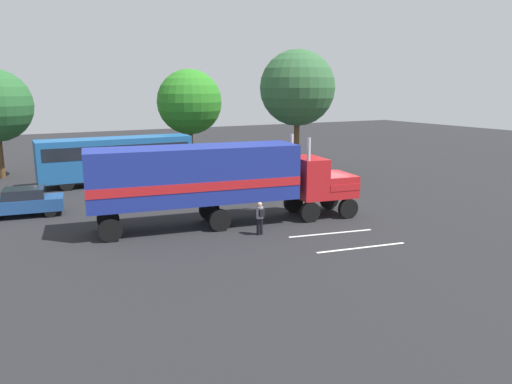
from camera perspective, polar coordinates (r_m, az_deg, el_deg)
name	(u,v)px	position (r m, az deg, el deg)	size (l,w,h in m)	color
ground_plane	(321,213)	(27.95, 7.66, -2.45)	(120.00, 120.00, 0.00)	#232326
lane_stripe_near	(331,233)	(24.15, 8.81, -4.83)	(4.40, 0.16, 0.01)	silver
lane_stripe_mid	(362,248)	(22.30, 12.33, -6.42)	(4.40, 0.16, 0.01)	silver
semi_truck	(216,177)	(24.84, -4.75, 1.73)	(14.38, 4.67, 4.50)	red
person_bystander	(260,217)	(23.43, 0.47, -2.96)	(0.34, 0.45, 1.63)	black
parked_bus	(116,156)	(37.42, -16.14, 4.12)	(11.02, 2.67, 3.40)	#1E5999
parked_car	(22,202)	(29.83, -25.84, -1.06)	(4.61, 2.39, 1.57)	#234C8C
tree_left	(297,88)	(39.13, 4.91, 12.09)	(5.95, 5.95, 9.96)	brown
tree_right	(190,102)	(44.35, -7.83, 10.44)	(5.77, 5.77, 8.64)	brown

